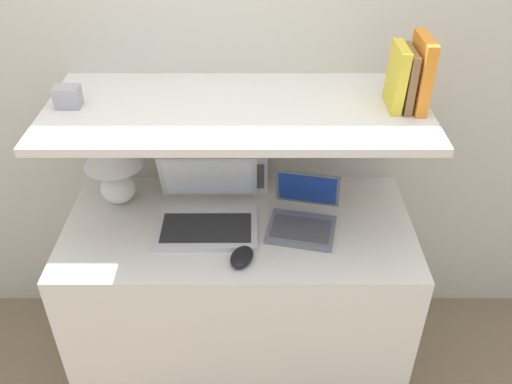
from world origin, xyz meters
The scene contains 13 objects.
wall_back centered at (0.00, 0.67, 1.20)m, with size 6.00×0.05×2.40m.
desk centered at (0.00, 0.30, 0.37)m, with size 1.25×0.61×0.74m.
back_riser centered at (0.00, 0.63, 0.57)m, with size 1.25×0.04×1.14m.
shelf centered at (0.00, 0.37, 1.15)m, with size 1.25×0.55×0.03m.
table_lamp centered at (-0.45, 0.45, 0.93)m, with size 0.22×0.22×0.30m.
laptop_large centered at (-0.11, 0.32, 0.78)m, with size 0.36×0.32×0.23m.
laptop_small centered at (0.23, 0.30, 0.78)m, with size 0.28×0.29×0.18m.
computer_mouse centered at (0.02, 0.11, 0.75)m, with size 0.10×0.13×0.03m.
router_box centered at (0.04, 0.53, 0.81)m, with size 0.13×0.06×0.15m.
book_orange centered at (0.58, 0.37, 1.28)m, with size 0.04×0.17×0.23m.
book_brown centered at (0.54, 0.37, 1.26)m, with size 0.02×0.15×0.19m.
book_yellow centered at (0.50, 0.37, 1.27)m, with size 0.04×0.15×0.20m.
shelf_gadget centered at (-0.54, 0.37, 1.20)m, with size 0.08×0.06×0.07m.
Camera 1 is at (0.06, -1.22, 1.95)m, focal length 38.00 mm.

